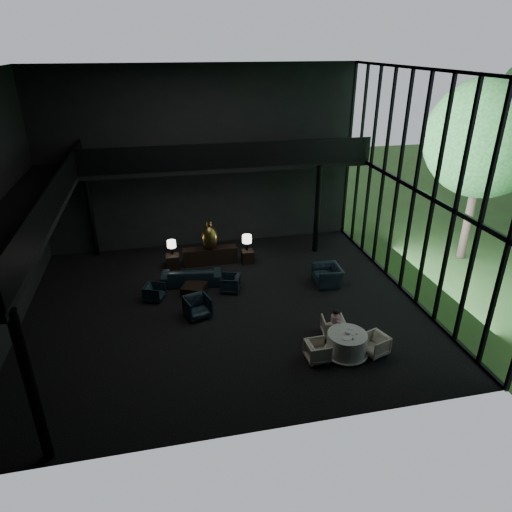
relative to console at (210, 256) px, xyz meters
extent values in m
cube|color=black|center=(0.08, -3.69, -0.36)|extent=(14.00, 12.00, 0.02)
cube|color=black|center=(0.08, -3.69, 7.64)|extent=(14.00, 12.00, 0.02)
cube|color=black|center=(0.08, 2.31, 3.64)|extent=(14.00, 0.04, 8.00)
cube|color=black|center=(0.08, -9.69, 3.64)|extent=(14.00, 0.04, 8.00)
cube|color=black|center=(-5.92, -3.69, 3.64)|extent=(2.00, 12.00, 0.25)
cube|color=black|center=(1.08, 1.31, 3.64)|extent=(12.00, 2.00, 0.25)
cube|color=black|center=(-4.92, -3.69, 4.24)|extent=(0.06, 12.00, 1.00)
cube|color=black|center=(1.08, 0.31, 4.24)|extent=(12.00, 0.06, 1.00)
cylinder|color=black|center=(-4.92, -9.39, 1.64)|extent=(0.24, 0.24, 4.00)
cylinder|color=black|center=(-4.92, 2.01, 1.64)|extent=(0.24, 0.24, 4.00)
cylinder|color=black|center=(4.88, 0.31, 1.64)|extent=(0.24, 0.24, 4.00)
cylinder|color=#382D23|center=(11.08, -1.69, 2.09)|extent=(0.36, 0.36, 4.90)
sphere|color=#2B5E21|center=(11.08, -1.69, 4.89)|extent=(4.80, 4.80, 4.80)
cube|color=black|center=(0.00, 0.00, 0.00)|extent=(2.29, 0.52, 0.73)
ellipsoid|color=olive|center=(0.00, -0.08, 0.90)|extent=(0.69, 0.69, 1.07)
cylinder|color=olive|center=(0.00, -0.08, 1.54)|extent=(0.24, 0.24, 0.22)
cube|color=black|center=(-1.60, -0.11, -0.06)|extent=(0.55, 0.55, 0.60)
cylinder|color=black|center=(-1.60, 0.01, 0.40)|extent=(0.11, 0.11, 0.32)
cylinder|color=white|center=(-1.60, 0.01, 0.70)|extent=(0.37, 0.37, 0.29)
cube|color=black|center=(1.60, -0.23, -0.09)|extent=(0.50, 0.50, 0.56)
cylinder|color=black|center=(1.60, -0.15, 0.37)|extent=(0.12, 0.12, 0.36)
cylinder|color=white|center=(1.60, -0.15, 0.71)|extent=(0.41, 0.41, 0.33)
imported|color=black|center=(-0.96, -1.66, 0.14)|extent=(2.67, 1.08, 1.02)
imported|color=#142235|center=(-2.42, -2.65, -0.06)|extent=(0.72, 0.74, 0.60)
imported|color=black|center=(0.45, -2.58, -0.02)|extent=(0.81, 0.83, 0.69)
imported|color=#193848|center=(-0.95, -4.12, 0.09)|extent=(1.09, 1.05, 0.91)
imported|color=#15283A|center=(4.31, -2.82, 0.17)|extent=(0.84, 1.25, 1.07)
cube|color=black|center=(-0.92, -2.49, -0.18)|extent=(1.09, 1.09, 0.37)
cylinder|color=white|center=(3.30, -7.24, 0.01)|extent=(1.21, 1.21, 0.75)
cone|color=white|center=(3.30, -7.24, -0.31)|extent=(1.37, 1.37, 0.10)
imported|color=beige|center=(3.28, -6.16, -0.04)|extent=(0.70, 0.67, 0.64)
imported|color=beige|center=(4.18, -7.37, -0.04)|extent=(0.78, 0.80, 0.66)
imported|color=beige|center=(2.35, -7.31, -0.05)|extent=(0.59, 0.63, 0.63)
cylinder|color=#CBA0AE|center=(3.25, -6.36, 0.29)|extent=(0.29, 0.29, 0.41)
sphere|color=#D8A884|center=(3.25, -6.36, 0.59)|extent=(0.20, 0.20, 0.20)
ellipsoid|color=black|center=(3.25, -6.36, 0.62)|extent=(0.21, 0.21, 0.14)
cylinder|color=white|center=(3.17, -7.45, 0.39)|extent=(0.26, 0.26, 0.02)
cylinder|color=white|center=(3.52, -6.98, 0.39)|extent=(0.26, 0.26, 0.01)
cylinder|color=white|center=(3.49, -7.32, 0.39)|extent=(0.17, 0.17, 0.01)
cylinder|color=white|center=(3.57, -7.29, 0.43)|extent=(0.09, 0.09, 0.06)
ellipsoid|color=white|center=(3.31, -7.22, 0.43)|extent=(0.18, 0.18, 0.09)
cylinder|color=#99999E|center=(3.34, -7.54, 0.42)|extent=(0.08, 0.08, 0.07)
camera|label=1|loc=(-1.82, -17.85, 8.39)|focal=32.00mm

